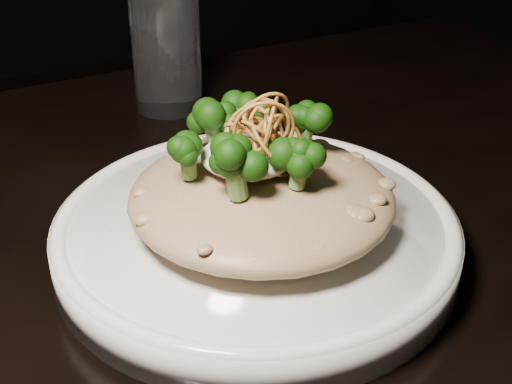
% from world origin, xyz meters
% --- Properties ---
extents(table, '(1.10, 0.80, 0.75)m').
position_xyz_m(table, '(0.00, 0.00, 0.67)').
color(table, black).
rests_on(table, ground).
extents(plate, '(0.30, 0.30, 0.03)m').
position_xyz_m(plate, '(0.01, -0.03, 0.77)').
color(plate, white).
rests_on(plate, table).
extents(risotto, '(0.20, 0.20, 0.04)m').
position_xyz_m(risotto, '(0.01, -0.04, 0.80)').
color(risotto, brown).
rests_on(risotto, plate).
extents(broccoli, '(0.13, 0.13, 0.05)m').
position_xyz_m(broccoli, '(0.00, -0.03, 0.85)').
color(broccoli, black).
rests_on(broccoli, risotto).
extents(cheese, '(0.07, 0.07, 0.02)m').
position_xyz_m(cheese, '(0.00, -0.03, 0.83)').
color(cheese, silver).
rests_on(cheese, risotto).
extents(shallots, '(0.06, 0.06, 0.04)m').
position_xyz_m(shallots, '(0.01, -0.03, 0.86)').
color(shallots, '#915D1E').
rests_on(shallots, cheese).
extents(drinking_glass, '(0.10, 0.10, 0.13)m').
position_xyz_m(drinking_glass, '(0.05, 0.27, 0.81)').
color(drinking_glass, white).
rests_on(drinking_glass, table).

